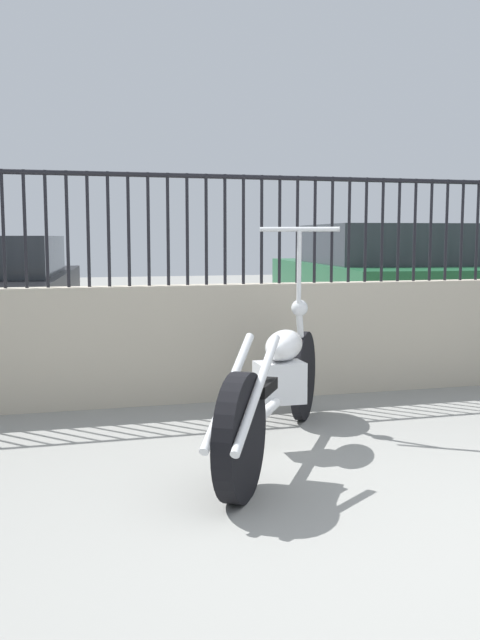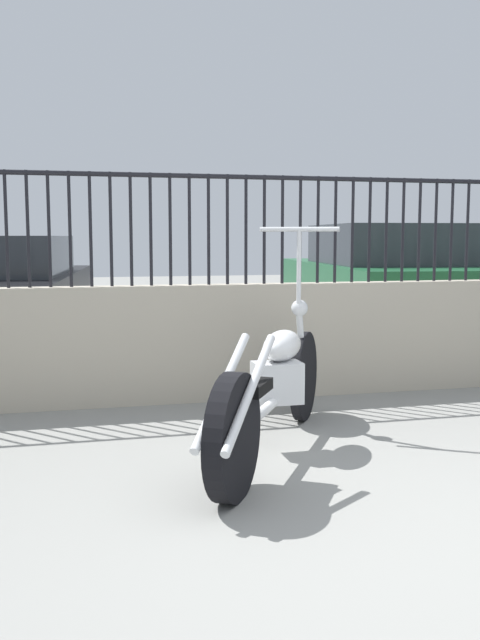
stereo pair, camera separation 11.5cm
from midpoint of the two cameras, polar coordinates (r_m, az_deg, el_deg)
name	(u,v)px [view 2 (the right image)]	position (r m, az deg, el deg)	size (l,w,h in m)	color
ground_plane	(452,547)	(3.15, 17.67, -16.94)	(40.00, 40.00, 0.00)	gray
low_wall	(264,341)	(5.54, 2.51, -1.66)	(9.97, 0.18, 0.89)	#B2A893
fence_railing	(264,215)	(5.49, 2.56, 8.39)	(9.97, 0.04, 0.82)	black
motorcycle_white	(271,389)	(4.03, 3.29, -5.53)	(1.25, 1.95, 1.32)	black
car_green	(391,282)	(8.76, 12.37, 2.96)	(2.27, 4.20, 1.39)	black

